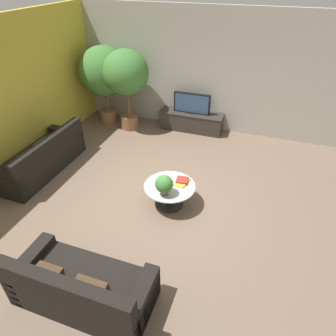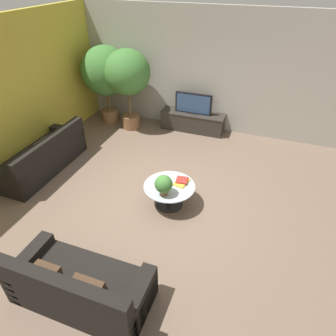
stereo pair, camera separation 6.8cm
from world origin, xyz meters
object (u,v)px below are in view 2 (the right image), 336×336
at_px(potted_palm_tall, 106,73).
at_px(potted_plant_tabletop, 164,184).
at_px(couch_by_wall, 43,158).
at_px(potted_palm_corner, 128,75).
at_px(television, 193,104).
at_px(coffee_table, 169,191).
at_px(media_console, 193,121).
at_px(couch_near_entry, 80,287).

bearing_deg(potted_palm_tall, potted_plant_tabletop, -47.59).
relative_size(couch_by_wall, potted_palm_corner, 1.03).
distance_m(potted_palm_tall, potted_palm_corner, 0.72).
bearing_deg(television, potted_palm_corner, -165.04).
bearing_deg(television, couch_by_wall, -130.49).
distance_m(television, potted_palm_corner, 1.81).
bearing_deg(coffee_table, potted_palm_corner, 128.09).
height_order(television, potted_plant_tabletop, television).
xyz_separation_m(coffee_table, potted_palm_tall, (-2.77, 2.77, 1.09)).
height_order(coffee_table, potted_palm_tall, potted_palm_tall).
xyz_separation_m(media_console, potted_palm_corner, (-1.61, -0.43, 1.18)).
distance_m(coffee_table, potted_palm_corner, 3.54).
xyz_separation_m(media_console, couch_by_wall, (-2.49, -2.92, 0.03)).
height_order(television, coffee_table, television).
xyz_separation_m(media_console, couch_near_entry, (0.02, -5.29, 0.03)).
relative_size(media_console, coffee_table, 1.80).
height_order(television, potted_palm_tall, potted_palm_tall).
distance_m(media_console, potted_palm_tall, 2.60).
xyz_separation_m(television, coffee_table, (0.45, -3.07, -0.45)).
relative_size(television, potted_palm_corner, 0.46).
bearing_deg(television, couch_near_entry, -89.75).
xyz_separation_m(couch_near_entry, potted_plant_tabletop, (0.42, 1.98, 0.36)).
bearing_deg(coffee_table, couch_by_wall, 177.17).
xyz_separation_m(couch_near_entry, potted_palm_tall, (-2.35, 5.00, 1.10)).
xyz_separation_m(media_console, potted_palm_tall, (-2.32, -0.29, 1.13)).
xyz_separation_m(media_console, potted_plant_tabletop, (0.44, -3.32, 0.39)).
relative_size(couch_by_wall, potted_palm_tall, 1.03).
bearing_deg(potted_palm_tall, television, 7.19).
bearing_deg(coffee_table, couch_near_entry, -100.91).
distance_m(television, couch_near_entry, 5.31).
distance_m(couch_by_wall, potted_palm_tall, 2.85).
relative_size(television, couch_near_entry, 0.53).
relative_size(television, coffee_table, 1.02).
xyz_separation_m(coffee_table, potted_palm_corner, (-2.07, 2.63, 1.14)).
xyz_separation_m(couch_by_wall, couch_near_entry, (2.52, -2.37, -0.00)).
xyz_separation_m(television, couch_near_entry, (0.02, -5.29, -0.47)).
bearing_deg(potted_plant_tabletop, television, 97.54).
distance_m(couch_near_entry, potted_plant_tabletop, 2.05).
distance_m(media_console, coffee_table, 3.10).
bearing_deg(coffee_table, media_console, 98.38).
xyz_separation_m(couch_by_wall, potted_plant_tabletop, (2.93, -0.39, 0.36)).
height_order(couch_near_entry, potted_palm_tall, potted_palm_tall).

